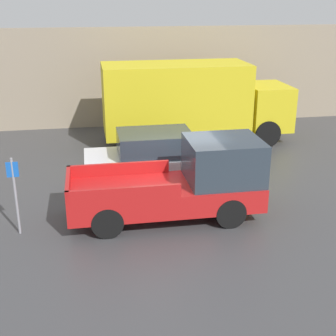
% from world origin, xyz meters
% --- Properties ---
extents(ground_plane, '(60.00, 60.00, 0.00)m').
position_xyz_m(ground_plane, '(0.00, 0.00, 0.00)').
color(ground_plane, '#3D3D3F').
extents(building_wall, '(28.00, 0.15, 4.54)m').
position_xyz_m(building_wall, '(0.00, 9.14, 2.27)').
color(building_wall, gray).
rests_on(building_wall, ground).
extents(pickup_truck, '(5.29, 1.95, 2.22)m').
position_xyz_m(pickup_truck, '(0.11, -0.95, 1.03)').
color(pickup_truck, red).
rests_on(pickup_truck, ground).
extents(car, '(4.36, 2.01, 1.70)m').
position_xyz_m(car, '(-0.40, 1.88, 0.85)').
color(car, silver).
rests_on(car, ground).
extents(delivery_truck, '(7.73, 2.52, 3.31)m').
position_xyz_m(delivery_truck, '(1.77, 5.93, 1.80)').
color(delivery_truck, gold).
rests_on(delivery_truck, ground).
extents(parking_sign, '(0.30, 0.07, 2.10)m').
position_xyz_m(parking_sign, '(-4.37, -1.20, 1.19)').
color(parking_sign, gray).
rests_on(parking_sign, ground).
extents(newspaper_box, '(0.45, 0.40, 1.08)m').
position_xyz_m(newspaper_box, '(2.59, 8.81, 0.54)').
color(newspaper_box, gold).
rests_on(newspaper_box, ground).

